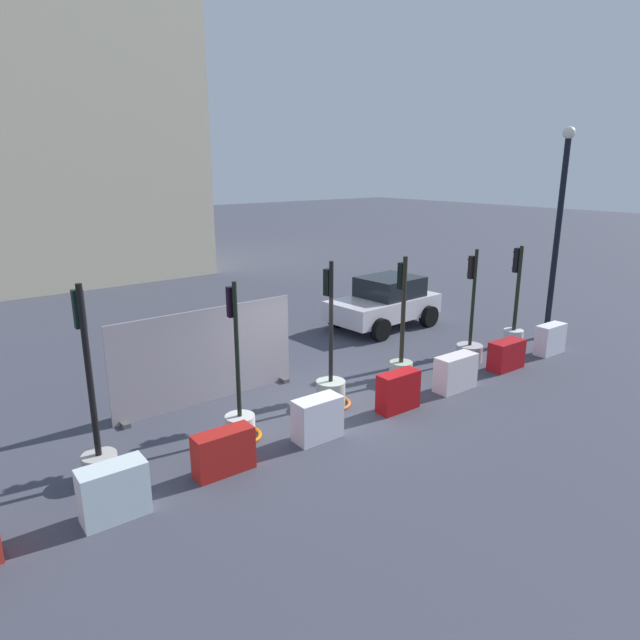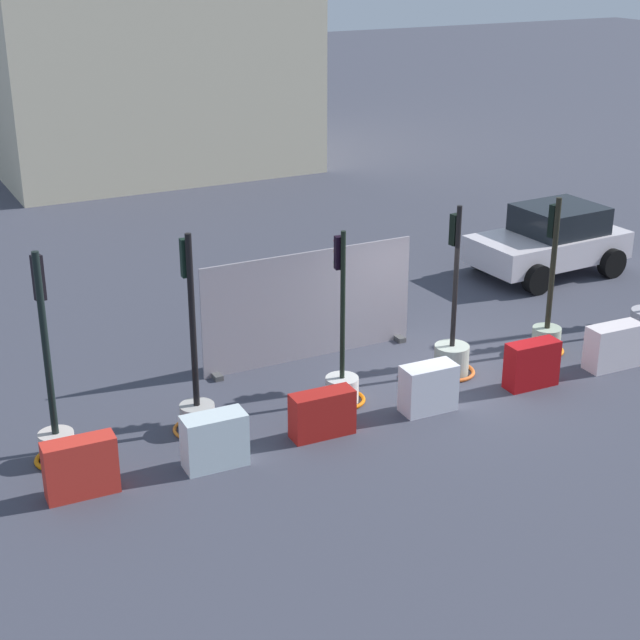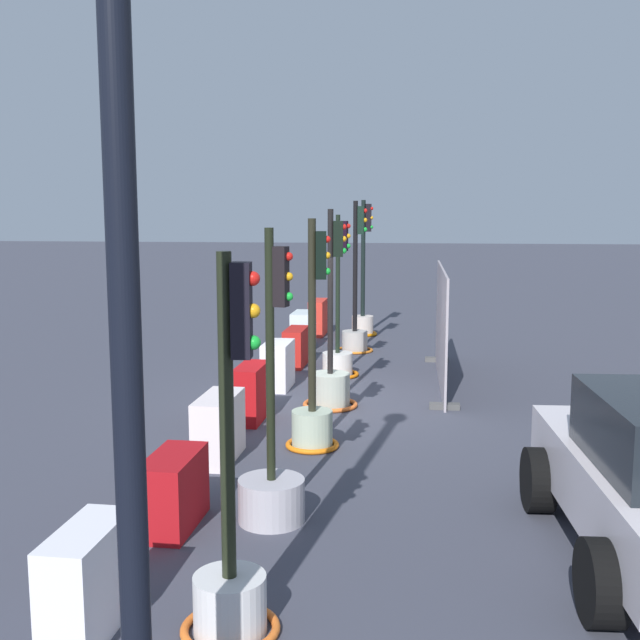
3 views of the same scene
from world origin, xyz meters
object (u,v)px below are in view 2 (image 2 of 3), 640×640
(traffic_light_4, at_px, (547,325))
(construction_barrier_2, at_px, (322,414))
(construction_barrier_0, at_px, (81,468))
(traffic_light_3, at_px, (452,350))
(traffic_light_0, at_px, (55,424))
(construction_barrier_1, at_px, (215,441))
(construction_barrier_5, at_px, (614,346))
(traffic_light_1, at_px, (196,396))
(construction_barrier_3, at_px, (428,388))
(traffic_light_2, at_px, (342,377))
(car_white_van, at_px, (551,240))
(construction_barrier_4, at_px, (532,364))

(traffic_light_4, height_order, construction_barrier_2, traffic_light_4)
(construction_barrier_0, relative_size, construction_barrier_2, 0.99)
(traffic_light_3, bearing_deg, traffic_light_0, 179.30)
(construction_barrier_1, relative_size, construction_barrier_2, 0.93)
(traffic_light_0, height_order, construction_barrier_5, traffic_light_0)
(traffic_light_1, bearing_deg, construction_barrier_3, -16.71)
(traffic_light_0, relative_size, construction_barrier_3, 3.56)
(traffic_light_1, relative_size, construction_barrier_0, 3.19)
(traffic_light_2, xyz_separation_m, construction_barrier_3, (1.18, -1.00, -0.05))
(traffic_light_2, distance_m, construction_barrier_2, 1.32)
(construction_barrier_5, bearing_deg, construction_barrier_1, 179.99)
(traffic_light_0, bearing_deg, traffic_light_2, -2.18)
(traffic_light_0, xyz_separation_m, car_white_van, (12.89, 3.69, 0.18))
(traffic_light_1, distance_m, traffic_light_4, 7.35)
(traffic_light_2, height_order, construction_barrier_2, traffic_light_2)
(construction_barrier_5, bearing_deg, traffic_light_1, 171.21)
(traffic_light_0, xyz_separation_m, construction_barrier_4, (8.42, -1.24, -0.22))
(traffic_light_3, distance_m, construction_barrier_3, 1.66)
(construction_barrier_2, height_order, car_white_van, car_white_van)
(traffic_light_1, relative_size, construction_barrier_5, 3.09)
(construction_barrier_1, distance_m, construction_barrier_2, 1.95)
(traffic_light_3, distance_m, traffic_light_4, 2.26)
(traffic_light_3, relative_size, construction_barrier_2, 3.02)
(construction_barrier_4, bearing_deg, construction_barrier_3, 178.82)
(traffic_light_4, xyz_separation_m, construction_barrier_2, (-5.56, -1.05, -0.18))
(traffic_light_4, bearing_deg, construction_barrier_3, -162.74)
(construction_barrier_5, height_order, car_white_van, car_white_van)
(car_white_van, bearing_deg, construction_barrier_4, -132.20)
(traffic_light_0, distance_m, traffic_light_2, 5.02)
(traffic_light_3, xyz_separation_m, construction_barrier_4, (0.99, -1.15, -0.04))
(traffic_light_4, bearing_deg, construction_barrier_0, -173.69)
(traffic_light_3, xyz_separation_m, construction_barrier_1, (-5.26, -1.18, -0.04))
(construction_barrier_0, xyz_separation_m, construction_barrier_1, (2.08, -0.11, -0.02))
(construction_barrier_2, xyz_separation_m, construction_barrier_3, (2.07, -0.03, 0.03))
(construction_barrier_0, relative_size, construction_barrier_3, 1.10)
(construction_barrier_1, distance_m, construction_barrier_3, 4.02)
(traffic_light_2, distance_m, construction_barrier_3, 1.55)
(traffic_light_2, xyz_separation_m, construction_barrier_2, (-0.89, -0.97, -0.08))
(traffic_light_4, xyz_separation_m, construction_barrier_1, (-7.51, -1.17, -0.13))
(construction_barrier_0, distance_m, construction_barrier_3, 6.10)
(traffic_light_1, distance_m, traffic_light_2, 2.69)
(car_white_van, bearing_deg, construction_barrier_1, -155.13)
(traffic_light_4, distance_m, construction_barrier_0, 9.65)
(traffic_light_4, distance_m, construction_barrier_3, 3.66)
(traffic_light_0, height_order, construction_barrier_1, traffic_light_0)
(traffic_light_1, height_order, construction_barrier_0, traffic_light_1)
(traffic_light_3, distance_m, construction_barrier_1, 5.39)
(construction_barrier_4, bearing_deg, traffic_light_3, 130.61)
(construction_barrier_0, bearing_deg, traffic_light_3, 8.36)
(traffic_light_1, bearing_deg, traffic_light_4, -0.56)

